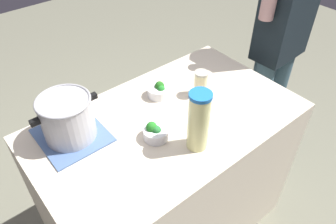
% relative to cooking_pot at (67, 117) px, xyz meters
% --- Properties ---
extents(ground_plane, '(8.00, 8.00, 0.00)m').
position_rel_cooking_pot_xyz_m(ground_plane, '(0.41, -0.19, -1.03)').
color(ground_plane, slate).
extents(counter_slab, '(1.30, 0.77, 0.92)m').
position_rel_cooking_pot_xyz_m(counter_slab, '(0.41, -0.19, -0.57)').
color(counter_slab, beige).
rests_on(counter_slab, ground_plane).
extents(dish_cloth, '(0.28, 0.31, 0.01)m').
position_rel_cooking_pot_xyz_m(dish_cloth, '(-0.00, -0.00, -0.11)').
color(dish_cloth, '#4E6A9B').
rests_on(dish_cloth, counter_slab).
extents(cooking_pot, '(0.30, 0.23, 0.20)m').
position_rel_cooking_pot_xyz_m(cooking_pot, '(0.00, 0.00, 0.00)').
color(cooking_pot, '#B7B7BC').
rests_on(cooking_pot, dish_cloth).
extents(lemonade_pitcher, '(0.10, 0.10, 0.29)m').
position_rel_cooking_pot_xyz_m(lemonade_pitcher, '(0.40, -0.40, 0.03)').
color(lemonade_pitcher, beige).
rests_on(lemonade_pitcher, counter_slab).
extents(mason_jar, '(0.07, 0.07, 0.14)m').
position_rel_cooking_pot_xyz_m(mason_jar, '(0.67, -0.14, -0.04)').
color(mason_jar, beige).
rests_on(mason_jar, counter_slab).
extents(broccoli_bowl_front, '(0.12, 0.12, 0.08)m').
position_rel_cooking_pot_xyz_m(broccoli_bowl_front, '(0.29, -0.25, -0.08)').
color(broccoli_bowl_front, silver).
rests_on(broccoli_bowl_front, counter_slab).
extents(broccoli_bowl_center, '(0.11, 0.11, 0.08)m').
position_rel_cooking_pot_xyz_m(broccoli_bowl_center, '(0.49, -0.02, -0.08)').
color(broccoli_bowl_center, silver).
rests_on(broccoli_bowl_center, counter_slab).
extents(person_cook, '(0.50, 0.22, 1.69)m').
position_rel_cooking_pot_xyz_m(person_cook, '(1.36, -0.13, -0.09)').
color(person_cook, '#375360').
rests_on(person_cook, ground_plane).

